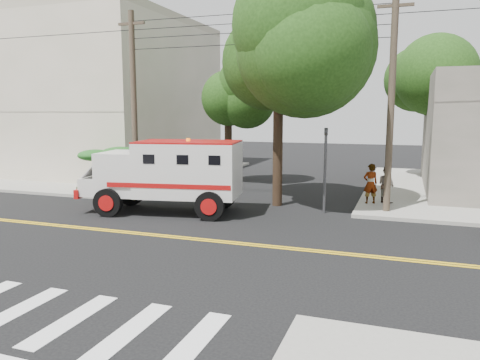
% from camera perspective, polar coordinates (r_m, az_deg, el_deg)
% --- Properties ---
extents(ground, '(100.00, 100.00, 0.00)m').
position_cam_1_polar(ground, '(16.13, -6.74, -7.05)').
color(ground, black).
rests_on(ground, ground).
extents(sidewalk_nw, '(17.00, 17.00, 0.15)m').
position_cam_1_polar(sidewalk_nw, '(34.46, -17.03, 0.98)').
color(sidewalk_nw, gray).
rests_on(sidewalk_nw, ground).
extents(building_left, '(16.00, 14.00, 10.00)m').
position_cam_1_polar(building_left, '(36.62, -18.51, 9.30)').
color(building_left, '#B2AD92').
rests_on(building_left, sidewalk_nw).
extents(utility_pole_left, '(0.28, 0.28, 9.00)m').
position_cam_1_polar(utility_pole_left, '(23.54, -12.79, 8.71)').
color(utility_pole_left, '#382D23').
rests_on(utility_pole_left, ground).
extents(utility_pole_right, '(0.28, 0.28, 9.00)m').
position_cam_1_polar(utility_pole_right, '(20.14, 17.93, 8.61)').
color(utility_pole_right, '#382D23').
rests_on(utility_pole_right, ground).
extents(tree_main, '(6.08, 5.70, 9.85)m').
position_cam_1_polar(tree_main, '(20.95, 5.77, 16.35)').
color(tree_main, black).
rests_on(tree_main, ground).
extents(tree_left, '(4.48, 4.20, 7.70)m').
position_cam_1_polar(tree_left, '(27.49, -0.99, 11.39)').
color(tree_left, black).
rests_on(tree_left, ground).
extents(tree_right, '(4.80, 4.50, 8.20)m').
position_cam_1_polar(tree_right, '(29.82, 23.64, 11.17)').
color(tree_right, black).
rests_on(tree_right, ground).
extents(traffic_signal, '(0.15, 0.18, 3.60)m').
position_cam_1_polar(traffic_signal, '(19.88, 10.36, 2.32)').
color(traffic_signal, '#3F3F42').
rests_on(traffic_signal, ground).
extents(accessibility_sign, '(0.45, 0.10, 2.02)m').
position_cam_1_polar(accessibility_sign, '(24.18, -13.54, 1.22)').
color(accessibility_sign, '#3F3F42').
rests_on(accessibility_sign, ground).
extents(palm_planter, '(3.52, 2.63, 2.36)m').
position_cam_1_polar(palm_planter, '(25.21, -15.36, 2.08)').
color(palm_planter, '#1E3314').
rests_on(palm_planter, sidewalk_nw).
extents(armored_truck, '(7.02, 3.61, 3.05)m').
position_cam_1_polar(armored_truck, '(19.94, -8.66, 0.96)').
color(armored_truck, silver).
rests_on(armored_truck, ground).
extents(pedestrian_a, '(0.78, 0.67, 1.81)m').
position_cam_1_polar(pedestrian_a, '(21.85, 15.62, -0.42)').
color(pedestrian_a, gray).
rests_on(pedestrian_a, sidewalk_ne).
extents(pedestrian_b, '(1.03, 1.01, 1.67)m').
position_cam_1_polar(pedestrian_b, '(22.20, 17.39, -0.54)').
color(pedestrian_b, gray).
rests_on(pedestrian_b, sidewalk_ne).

